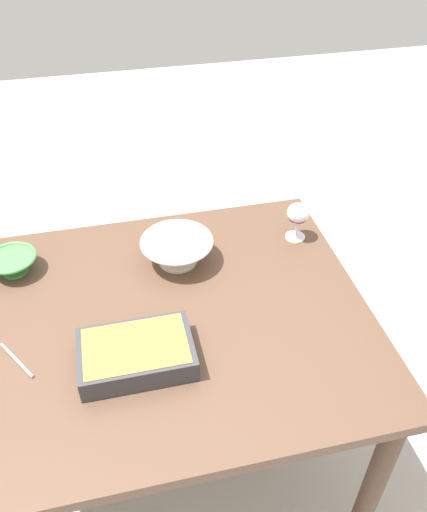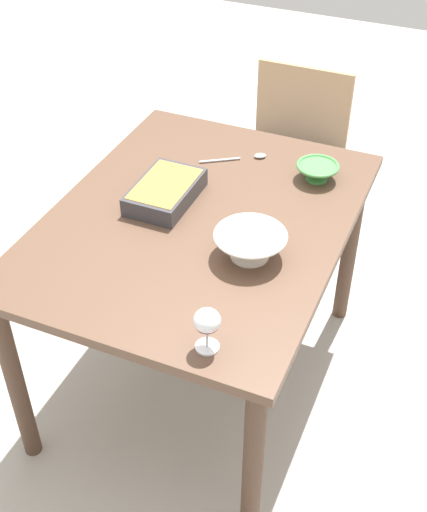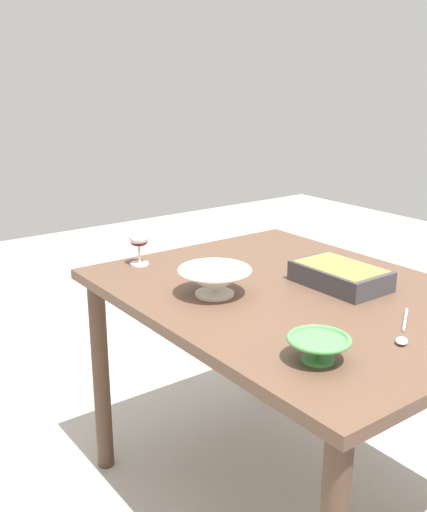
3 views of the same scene
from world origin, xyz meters
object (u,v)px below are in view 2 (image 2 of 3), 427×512
at_px(dining_table, 199,242).
at_px(serving_spoon, 246,157).
at_px(casserole_dish, 165,191).
at_px(mixing_bowl, 317,171).
at_px(small_bowl, 250,244).
at_px(chair, 291,155).
at_px(wine_glass, 207,323).

height_order(dining_table, serving_spoon, serving_spoon).
xyz_separation_m(casserole_dish, serving_spoon, (-0.36, 0.16, -0.03)).
bearing_deg(serving_spoon, mixing_bowl, 83.75).
bearing_deg(casserole_dish, small_bowl, 65.33).
height_order(chair, serving_spoon, chair).
distance_m(dining_table, mixing_bowl, 0.49).
xyz_separation_m(dining_table, chair, (-0.98, 0.02, -0.20)).
bearing_deg(serving_spoon, dining_table, -1.71).
bearing_deg(serving_spoon, casserole_dish, -23.79).
relative_size(casserole_dish, mixing_bowl, 1.90).
height_order(dining_table, casserole_dish, casserole_dish).
xyz_separation_m(casserole_dish, small_bowl, (0.17, 0.37, 0.01)).
relative_size(wine_glass, casserole_dish, 0.46).
bearing_deg(wine_glass, chair, -170.99).
xyz_separation_m(chair, wine_glass, (1.50, 0.24, 0.39)).
relative_size(dining_table, chair, 1.46).
xyz_separation_m(wine_glass, mixing_bowl, (-0.89, 0.03, -0.05)).
relative_size(casserole_dish, serving_spoon, 1.32).
relative_size(chair, serving_spoon, 3.88).
bearing_deg(mixing_bowl, dining_table, -37.89).
bearing_deg(chair, wine_glass, 9.01).
distance_m(dining_table, casserole_dish, 0.21).
bearing_deg(mixing_bowl, casserole_dish, -53.22).
bearing_deg(chair, serving_spoon, -0.67).
bearing_deg(wine_glass, serving_spoon, -165.15).
xyz_separation_m(chair, serving_spoon, (0.58, -0.01, 0.31)).
bearing_deg(mixing_bowl, wine_glass, -2.09).
bearing_deg(small_bowl, mixing_bowl, 172.49).
height_order(chair, mixing_bowl, chair).
bearing_deg(serving_spoon, small_bowl, 22.06).
bearing_deg(casserole_dish, dining_table, 71.72).
distance_m(casserole_dish, serving_spoon, 0.39).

